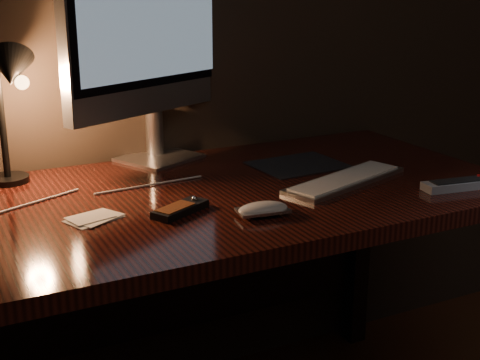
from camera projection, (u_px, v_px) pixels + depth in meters
name	position (u px, v px, depth m)	size (l,w,h in m)	color
desk	(181.00, 235.00, 1.68)	(1.60, 0.75, 0.75)	#36110C
monitor	(155.00, 22.00, 1.77)	(0.57, 0.29, 0.64)	silver
keyboard	(345.00, 180.00, 1.67)	(0.38, 0.11, 0.01)	silver
mousepad	(298.00, 165.00, 1.82)	(0.24, 0.19, 0.00)	black
mouse	(263.00, 211.00, 1.44)	(0.11, 0.06, 0.02)	white
media_remote	(180.00, 209.00, 1.45)	(0.15, 0.11, 0.03)	black
tv_remote	(461.00, 184.00, 1.62)	(0.20, 0.08, 0.03)	gray
papers	(94.00, 218.00, 1.42)	(0.11, 0.07, 0.01)	white
desk_lamp	(11.00, 90.00, 1.59)	(0.16, 0.18, 0.35)	black
cable	(90.00, 196.00, 1.56)	(0.01, 0.01, 0.59)	white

